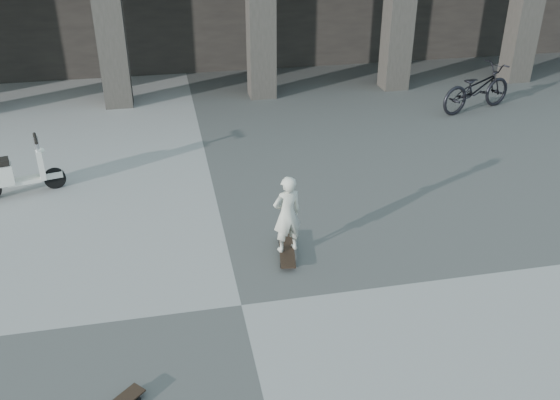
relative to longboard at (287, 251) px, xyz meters
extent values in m
plane|color=#464644|center=(-0.83, -1.04, -0.07)|extent=(90.00, 90.00, 0.00)
cube|color=#2D2B26|center=(-2.61, 7.46, 1.93)|extent=(0.65, 0.65, 4.00)
cube|color=#2D2B26|center=(0.96, 7.46, 1.93)|extent=(0.65, 0.65, 4.00)
cube|color=#2D2B26|center=(4.53, 7.46, 1.93)|extent=(0.65, 0.65, 4.00)
cube|color=#2D2B26|center=(8.10, 7.46, 1.93)|extent=(0.65, 0.65, 4.00)
cube|color=black|center=(0.00, 0.00, 0.01)|extent=(0.37, 0.95, 0.02)
cube|color=#B2B2B7|center=(0.05, 0.32, -0.03)|extent=(0.20, 0.08, 0.03)
cube|color=#B2B2B7|center=(-0.05, -0.32, -0.03)|extent=(0.20, 0.08, 0.03)
cylinder|color=black|center=(-0.04, 0.34, -0.04)|extent=(0.04, 0.07, 0.07)
cylinder|color=black|center=(0.15, 0.30, -0.04)|extent=(0.04, 0.07, 0.07)
cylinder|color=black|center=(-0.15, -0.30, -0.04)|extent=(0.04, 0.07, 0.07)
cylinder|color=black|center=(0.04, -0.34, -0.04)|extent=(0.04, 0.07, 0.07)
cube|color=#B2B2B7|center=(-2.17, -2.36, -0.03)|extent=(0.14, 0.15, 0.03)
cylinder|color=black|center=(-2.23, -2.31, -0.04)|extent=(0.06, 0.06, 0.06)
cylinder|color=black|center=(-2.12, -2.42, -0.04)|extent=(0.06, 0.06, 0.06)
imported|color=beige|center=(0.00, 0.00, 0.61)|extent=(0.48, 0.37, 1.18)
cylinder|color=black|center=(-3.58, 2.99, 0.11)|extent=(0.38, 0.17, 0.37)
cube|color=silver|center=(-4.07, 2.87, 0.17)|extent=(0.60, 0.36, 0.07)
cube|color=silver|center=(-3.76, 2.94, 0.44)|extent=(0.16, 0.33, 0.54)
cube|color=silver|center=(-3.58, 2.99, 0.19)|extent=(0.30, 0.19, 0.11)
cylinder|color=#B2B2B7|center=(-3.76, 2.94, 0.78)|extent=(0.10, 0.10, 0.28)
cylinder|color=black|center=(-3.76, 2.94, 0.90)|extent=(0.16, 0.47, 0.06)
sphere|color=white|center=(-3.71, 2.96, 0.67)|extent=(0.11, 0.11, 0.11)
imported|color=black|center=(5.78, 5.33, 0.47)|extent=(2.20, 1.34, 1.09)
camera|label=1|loc=(-1.57, -7.12, 4.69)|focal=38.00mm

